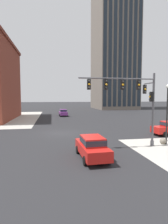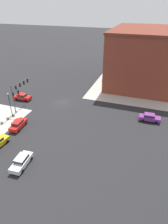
# 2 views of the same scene
# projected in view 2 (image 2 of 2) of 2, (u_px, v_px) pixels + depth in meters

# --- Properties ---
(ground_plane) EXTENTS (320.00, 320.00, 0.00)m
(ground_plane) POSITION_uv_depth(u_px,v_px,m) (62.00, 103.00, 48.88)
(ground_plane) COLOR #262628
(sidewalk_far_corner) EXTENTS (32.00, 32.00, 0.02)m
(sidewalk_far_corner) POSITION_uv_depth(u_px,v_px,m) (148.00, 84.00, 59.52)
(sidewalk_far_corner) COLOR #B7B2A8
(sidewalk_far_corner) RESTS_ON ground
(traffic_signal_main) EXTENTS (7.17, 2.09, 6.79)m
(traffic_signal_main) POSITION_uv_depth(u_px,v_px,m) (18.00, 91.00, 43.42)
(traffic_signal_main) COLOR #4C4C51
(traffic_signal_main) RESTS_ON ground
(bollard_sphere_curb_a) EXTENTS (0.61, 0.61, 0.61)m
(bollard_sphere_curb_a) POSITION_uv_depth(u_px,v_px,m) (14.00, 115.00, 42.93)
(bollard_sphere_curb_a) COLOR gray
(bollard_sphere_curb_a) RESTS_ON ground
(bollard_sphere_curb_b) EXTENTS (0.61, 0.61, 0.61)m
(bollard_sphere_curb_b) POSITION_uv_depth(u_px,v_px,m) (8.00, 118.00, 41.70)
(bollard_sphere_curb_b) COLOR gray
(bollard_sphere_curb_b) RESTS_ON ground
(bollard_sphere_curb_c) EXTENTS (0.61, 0.61, 0.61)m
(bollard_sphere_curb_c) POSITION_uv_depth(u_px,v_px,m) (2.00, 123.00, 40.22)
(bollard_sphere_curb_c) COLOR gray
(bollard_sphere_curb_c) RESTS_ON ground
(street_lamp_corner_near) EXTENTS (0.36, 0.36, 5.82)m
(street_lamp_corner_near) POSITION_uv_depth(u_px,v_px,m) (10.00, 102.00, 41.04)
(street_lamp_corner_near) COLOR black
(street_lamp_corner_near) RESTS_ON ground
(car_main_northbound_near) EXTENTS (4.53, 2.17, 1.68)m
(car_main_northbound_near) POSITION_uv_depth(u_px,v_px,m) (18.00, 124.00, 38.64)
(car_main_northbound_near) COLOR red
(car_main_northbound_near) RESTS_ON ground
(car_main_northbound_far) EXTENTS (4.52, 2.14, 1.68)m
(car_main_northbound_far) POSITION_uv_depth(u_px,v_px,m) (22.00, 161.00, 29.70)
(car_main_northbound_far) COLOR silver
(car_main_northbound_far) RESTS_ON ground
(car_main_southbound_near) EXTENTS (2.04, 4.47, 1.68)m
(car_main_southbound_near) POSITION_uv_depth(u_px,v_px,m) (22.00, 97.00, 49.82)
(car_main_southbound_near) COLOR red
(car_main_southbound_near) RESTS_ON ground
(car_cross_eastbound) EXTENTS (2.02, 4.46, 1.68)m
(car_cross_eastbound) POSITION_uv_depth(u_px,v_px,m) (150.00, 117.00, 40.93)
(car_cross_eastbound) COLOR #7A3389
(car_cross_eastbound) RESTS_ON ground
(storefront_block_near_corner) EXTENTS (26.16, 19.43, 15.88)m
(storefront_block_near_corner) POSITION_uv_depth(u_px,v_px,m) (144.00, 57.00, 57.75)
(storefront_block_near_corner) COLOR brown
(storefront_block_near_corner) RESTS_ON ground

